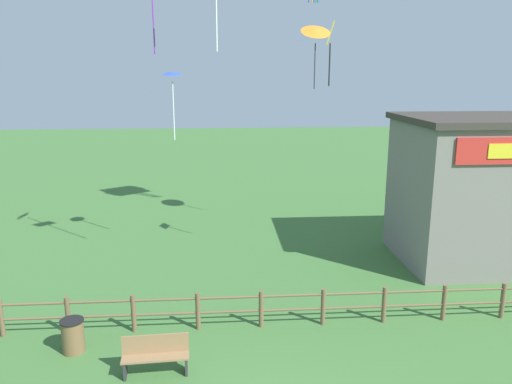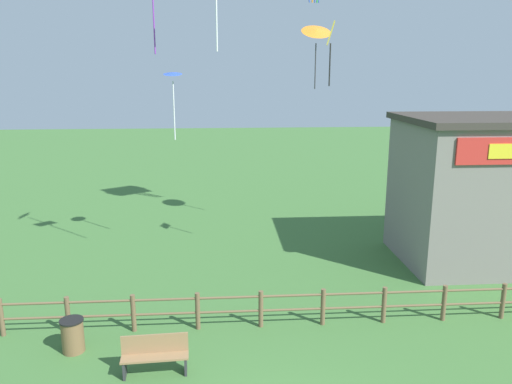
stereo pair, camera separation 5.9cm
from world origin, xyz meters
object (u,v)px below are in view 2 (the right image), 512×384
at_px(kite_blue_delta, 173,80).
at_px(kite_yellow_diamond, 331,42).
at_px(kite_orange_delta, 316,32).
at_px(trash_bin, 73,335).
at_px(park_bench_near_fence, 155,354).

height_order(kite_blue_delta, kite_yellow_diamond, kite_yellow_diamond).
relative_size(kite_yellow_diamond, kite_orange_delta, 0.78).
relative_size(trash_bin, kite_yellow_diamond, 0.43).
xyz_separation_m(park_bench_near_fence, kite_orange_delta, (5.78, 10.54, 8.40)).
distance_m(trash_bin, kite_blue_delta, 10.28).
bearing_deg(trash_bin, kite_blue_delta, 73.91).
height_order(kite_blue_delta, kite_orange_delta, kite_orange_delta).
height_order(park_bench_near_fence, trash_bin, park_bench_near_fence).
height_order(park_bench_near_fence, kite_yellow_diamond, kite_yellow_diamond).
distance_m(kite_blue_delta, kite_orange_delta, 6.44).
height_order(park_bench_near_fence, kite_orange_delta, kite_orange_delta).
bearing_deg(kite_blue_delta, park_bench_near_fence, -89.29).
height_order(trash_bin, kite_yellow_diamond, kite_yellow_diamond).
xyz_separation_m(trash_bin, kite_orange_delta, (8.09, 9.37, 8.47)).
bearing_deg(kite_yellow_diamond, kite_orange_delta, 86.05).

